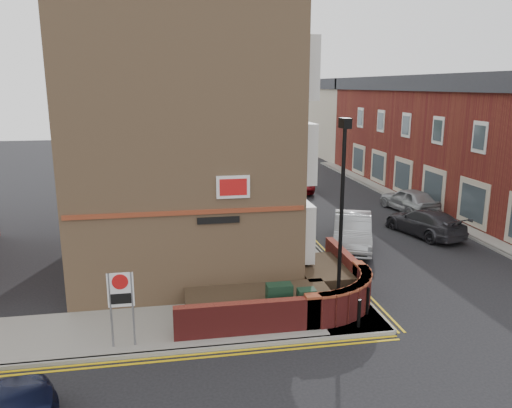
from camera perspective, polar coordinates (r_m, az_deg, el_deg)
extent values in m
plane|color=black|center=(15.23, 4.89, -15.49)|extent=(120.00, 120.00, 0.00)
cube|color=gray|center=(16.10, -9.04, -13.69)|extent=(13.00, 3.00, 0.12)
cube|color=gray|center=(30.27, 0.79, -0.52)|extent=(2.00, 32.00, 0.12)
cube|color=gray|center=(31.55, 21.91, -0.94)|extent=(4.00, 40.00, 0.12)
cube|color=gray|center=(14.78, -8.91, -16.32)|extent=(13.00, 0.15, 0.12)
cube|color=gray|center=(30.47, 2.64, -0.45)|extent=(0.15, 32.00, 0.12)
cube|color=gray|center=(30.55, 18.72, -1.12)|extent=(0.15, 40.00, 0.12)
cube|color=gold|center=(14.59, -8.88, -16.98)|extent=(13.00, 0.28, 0.01)
cube|color=gold|center=(30.54, 3.10, -0.52)|extent=(0.28, 32.00, 0.01)
cube|color=#A67E58|center=(20.93, -8.62, 8.52)|extent=(8.00, 10.00, 11.00)
cube|color=brown|center=(16.34, -7.82, -0.99)|extent=(7.80, 0.06, 0.15)
cube|color=white|center=(16.27, -2.63, 1.95)|extent=(1.10, 0.05, 0.75)
cube|color=black|center=(16.47, -4.31, -1.86)|extent=(1.40, 0.04, 0.22)
cylinder|color=black|center=(15.56, 9.69, -2.56)|extent=(0.12, 0.12, 6.00)
cylinder|color=black|center=(16.45, 9.33, -11.30)|extent=(0.20, 0.20, 0.80)
cube|color=black|center=(15.01, 10.16, 9.09)|extent=(0.25, 0.50, 0.30)
cube|color=#15301F|center=(15.96, 2.66, -11.13)|extent=(0.80, 0.45, 1.20)
cube|color=#15301F|center=(15.91, 5.77, -11.49)|extent=(0.55, 0.40, 1.10)
cylinder|color=black|center=(15.89, 11.69, -12.14)|extent=(0.11, 0.11, 0.90)
cylinder|color=black|center=(16.77, 12.62, -10.77)|extent=(0.11, 0.11, 0.90)
cylinder|color=slate|center=(14.80, -16.25, -11.63)|extent=(0.06, 0.06, 2.20)
cylinder|color=slate|center=(14.74, -13.89, -11.58)|extent=(0.06, 0.06, 2.20)
cube|color=white|center=(14.53, -15.22, -9.45)|extent=(0.72, 0.04, 1.00)
cylinder|color=red|center=(14.40, -15.29, -8.58)|extent=(0.44, 0.02, 0.44)
cube|color=maroon|center=(35.10, 21.08, 6.22)|extent=(5.00, 30.00, 7.00)
cube|color=#2B2D33|center=(34.89, 21.64, 12.74)|extent=(5.40, 30.40, 1.00)
cube|color=beige|center=(54.10, 9.57, 9.14)|extent=(5.00, 12.00, 7.00)
cube|color=#2B2D33|center=(53.97, 9.73, 13.38)|extent=(5.40, 12.40, 1.00)
cylinder|color=#382B1E|center=(27.87, 1.58, 3.16)|extent=(0.24, 0.24, 4.55)
sphere|color=#194C1A|center=(27.52, 1.62, 8.50)|extent=(3.64, 3.64, 3.64)
sphere|color=#194C1A|center=(27.40, 2.56, 6.69)|extent=(2.60, 2.60, 2.60)
sphere|color=#194C1A|center=(27.90, 0.84, 7.63)|extent=(2.86, 2.86, 2.86)
cylinder|color=#382B1E|center=(35.61, -1.02, 5.80)|extent=(0.24, 0.24, 5.04)
sphere|color=#194C1A|center=(35.34, -1.04, 10.44)|extent=(4.03, 4.03, 4.03)
sphere|color=#194C1A|center=(35.17, -0.30, 8.90)|extent=(2.88, 2.88, 2.88)
sphere|color=#194C1A|center=(35.72, -1.62, 9.66)|extent=(3.17, 3.17, 3.17)
cylinder|color=#382B1E|center=(43.48, -2.70, 6.99)|extent=(0.24, 0.24, 4.76)
sphere|color=#194C1A|center=(43.27, -2.74, 10.57)|extent=(3.81, 3.81, 3.81)
sphere|color=#194C1A|center=(43.08, -2.14, 9.39)|extent=(2.72, 2.72, 2.72)
sphere|color=#194C1A|center=(43.65, -3.20, 9.96)|extent=(2.99, 2.99, 2.99)
cylinder|color=black|center=(38.73, -1.13, 5.05)|extent=(0.10, 0.10, 3.20)
imported|color=black|center=(38.48, -1.15, 8.14)|extent=(0.20, 0.16, 1.00)
imported|color=#939699|center=(23.56, 10.96, -3.02)|extent=(3.21, 5.03, 1.56)
imported|color=maroon|center=(35.52, 4.04, 2.58)|extent=(2.59, 5.14, 1.39)
imported|color=#2E2D33|center=(26.41, 18.71, -1.98)|extent=(2.91, 4.88, 1.33)
imported|color=#95999C|center=(31.03, 17.13, 0.47)|extent=(2.35, 4.44, 1.44)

